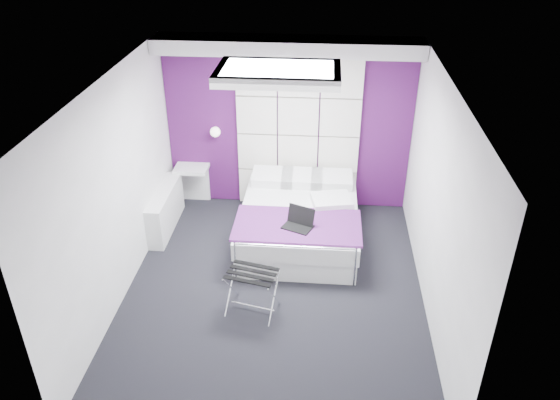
{
  "coord_description": "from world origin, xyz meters",
  "views": [
    {
      "loc": [
        0.52,
        -5.24,
        4.3
      ],
      "look_at": [
        0.04,
        0.35,
        1.09
      ],
      "focal_mm": 35.0,
      "sensor_mm": 36.0,
      "label": 1
    }
  ],
  "objects_px": {
    "bed": "(299,222)",
    "luggage_rack": "(252,292)",
    "wall_lamp": "(216,131)",
    "laptop": "(298,222)",
    "radiator": "(165,210)",
    "nightstand": "(192,168)"
  },
  "relations": [
    {
      "from": "wall_lamp",
      "to": "radiator",
      "type": "relative_size",
      "value": 0.12
    },
    {
      "from": "laptop",
      "to": "nightstand",
      "type": "bearing_deg",
      "value": 164.29
    },
    {
      "from": "wall_lamp",
      "to": "laptop",
      "type": "height_order",
      "value": "wall_lamp"
    },
    {
      "from": "wall_lamp",
      "to": "nightstand",
      "type": "bearing_deg",
      "value": -174.29
    },
    {
      "from": "bed",
      "to": "laptop",
      "type": "relative_size",
      "value": 5.44
    },
    {
      "from": "nightstand",
      "to": "laptop",
      "type": "height_order",
      "value": "laptop"
    },
    {
      "from": "bed",
      "to": "wall_lamp",
      "type": "bearing_deg",
      "value": 144.92
    },
    {
      "from": "wall_lamp",
      "to": "bed",
      "type": "bearing_deg",
      "value": -35.08
    },
    {
      "from": "wall_lamp",
      "to": "laptop",
      "type": "distance_m",
      "value": 2.02
    },
    {
      "from": "wall_lamp",
      "to": "luggage_rack",
      "type": "bearing_deg",
      "value": -71.14
    },
    {
      "from": "wall_lamp",
      "to": "laptop",
      "type": "bearing_deg",
      "value": -47.7
    },
    {
      "from": "radiator",
      "to": "luggage_rack",
      "type": "height_order",
      "value": "radiator"
    },
    {
      "from": "radiator",
      "to": "bed",
      "type": "distance_m",
      "value": 1.93
    },
    {
      "from": "wall_lamp",
      "to": "bed",
      "type": "distance_m",
      "value": 1.83
    },
    {
      "from": "luggage_rack",
      "to": "radiator",
      "type": "bearing_deg",
      "value": 144.39
    },
    {
      "from": "radiator",
      "to": "luggage_rack",
      "type": "distance_m",
      "value": 2.23
    },
    {
      "from": "nightstand",
      "to": "luggage_rack",
      "type": "xyz_separation_m",
      "value": [
        1.23,
        -2.4,
        -0.34
      ]
    },
    {
      "from": "bed",
      "to": "nightstand",
      "type": "bearing_deg",
      "value": 152.89
    },
    {
      "from": "bed",
      "to": "luggage_rack",
      "type": "distance_m",
      "value": 1.6
    },
    {
      "from": "wall_lamp",
      "to": "luggage_rack",
      "type": "distance_m",
      "value": 2.74
    },
    {
      "from": "bed",
      "to": "laptop",
      "type": "bearing_deg",
      "value": -89.27
    },
    {
      "from": "wall_lamp",
      "to": "luggage_rack",
      "type": "height_order",
      "value": "wall_lamp"
    }
  ]
}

